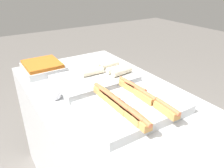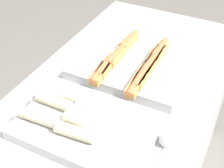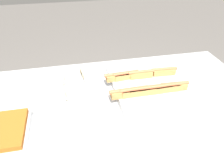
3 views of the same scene
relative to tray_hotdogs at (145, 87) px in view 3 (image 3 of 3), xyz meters
name	(u,v)px [view 3 (image 3 of 3)]	position (x,y,z in m)	size (l,w,h in m)	color
counter	(118,144)	(-0.15, 0.01, -0.49)	(1.68, 0.84, 0.90)	silver
tray_hotdogs	(145,87)	(0.00, 0.00, 0.00)	(0.47, 0.52, 0.10)	silver
tray_wraps	(75,94)	(-0.42, 0.02, -0.01)	(0.35, 0.52, 0.10)	silver
serving_spoon_near	(94,132)	(-0.35, -0.29, -0.01)	(0.23, 0.06, 0.06)	silver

